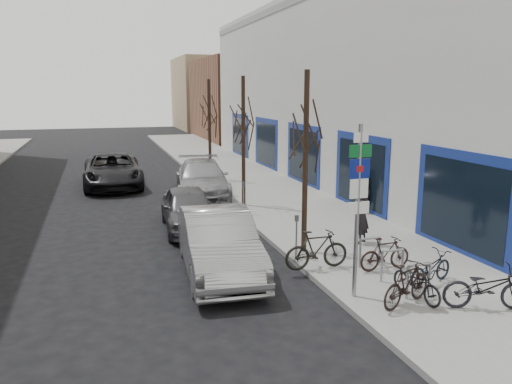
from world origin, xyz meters
TOP-DOWN VIEW (x-y plane):
  - ground at (0.00, 0.00)m, footprint 120.00×120.00m
  - sidewalk_east at (4.50, 10.00)m, footprint 5.00×70.00m
  - commercial_building at (17.00, 16.00)m, footprint 20.00×32.00m
  - brick_building_far at (13.00, 40.00)m, footprint 12.00×14.00m
  - tan_building_far at (13.50, 55.00)m, footprint 13.00×12.00m
  - highway_sign_pole at (2.40, -0.01)m, footprint 0.55×0.10m
  - bike_rack at (3.80, 0.60)m, footprint 0.66×2.26m
  - tree_near at (2.60, 3.50)m, footprint 1.80×1.80m
  - tree_mid at (2.60, 10.00)m, footprint 1.80×1.80m
  - tree_far at (2.60, 16.50)m, footprint 1.80×1.80m
  - meter_front at (2.15, 3.00)m, footprint 0.10×0.08m
  - meter_mid at (2.15, 8.50)m, footprint 0.10×0.08m
  - meter_back at (2.15, 14.00)m, footprint 0.10×0.08m
  - bike_near_left at (3.71, -0.57)m, footprint 0.66×1.60m
  - bike_near_right at (3.27, -0.81)m, footprint 1.75×1.08m
  - bike_mid_curb at (4.58, 0.11)m, footprint 1.66×0.98m
  - bike_mid_inner at (2.32, 1.97)m, footprint 1.83×0.59m
  - bike_far_curb at (4.85, -1.50)m, footprint 2.00×1.22m
  - bike_far_inner at (4.04, 1.32)m, footprint 1.55×0.51m
  - parked_car_front at (-0.20, 2.85)m, footprint 2.19×5.32m
  - parked_car_mid at (-0.20, 7.48)m, footprint 2.01×4.51m
  - parked_car_back at (1.40, 12.90)m, footprint 3.13×6.08m
  - lane_car at (-2.52, 16.72)m, footprint 2.87×6.16m
  - pedestrian_near at (4.64, 3.68)m, footprint 0.77×0.74m
  - pedestrian_far at (6.74, 7.39)m, footprint 0.70×0.53m

SIDE VIEW (x-z plane):
  - ground at x=0.00m, z-range 0.00..0.00m
  - sidewalk_east at x=4.50m, z-range 0.00..0.15m
  - bike_far_inner at x=4.04m, z-range 0.15..1.08m
  - bike_near_left at x=3.71m, z-range 0.15..1.10m
  - bike_mid_curb at x=4.58m, z-range 0.15..1.12m
  - bike_rack at x=3.80m, z-range 0.24..1.07m
  - bike_near_right at x=3.27m, z-range 0.15..1.17m
  - bike_mid_inner at x=2.32m, z-range 0.15..1.26m
  - bike_far_curb at x=4.85m, z-range 0.15..1.32m
  - parked_car_mid at x=-0.20m, z-range 0.00..1.51m
  - parked_car_back at x=1.40m, z-range 0.00..1.69m
  - lane_car at x=-2.52m, z-range 0.00..1.71m
  - parked_car_front at x=-0.20m, z-range 0.00..1.72m
  - meter_front at x=2.15m, z-range 0.28..1.55m
  - meter_mid at x=2.15m, z-range 0.28..1.55m
  - meter_back at x=2.15m, z-range 0.28..1.55m
  - pedestrian_far at x=6.74m, z-range 0.15..1.88m
  - pedestrian_near at x=4.64m, z-range 0.15..1.92m
  - highway_sign_pole at x=2.40m, z-range 0.36..4.56m
  - brick_building_far at x=13.00m, z-range 0.00..8.00m
  - tree_near at x=2.60m, z-range 1.35..6.85m
  - tree_mid at x=2.60m, z-range 1.35..6.85m
  - tree_far at x=2.60m, z-range 1.35..6.85m
  - tan_building_far at x=13.50m, z-range 0.00..9.00m
  - commercial_building at x=17.00m, z-range 0.00..10.00m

